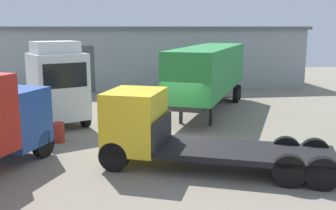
{
  "coord_description": "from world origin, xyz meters",
  "views": [
    {
      "loc": [
        -2.65,
        -16.77,
        5.01
      ],
      "look_at": [
        -0.33,
        0.17,
        1.6
      ],
      "focal_mm": 42.0,
      "sensor_mm": 36.0,
      "label": 1
    }
  ],
  "objects": [
    {
      "name": "tractor_unit_white",
      "position": [
        -5.61,
        3.54,
        2.03
      ],
      "size": [
        4.86,
        6.65,
        4.32
      ],
      "rotation": [
        0.0,
        0.0,
        -1.14
      ],
      "color": "silver",
      "rests_on": "ground_plane"
    },
    {
      "name": "container_trailer_green",
      "position": [
        2.9,
        5.72,
        2.49
      ],
      "size": [
        6.94,
        10.82,
        3.88
      ],
      "rotation": [
        0.0,
        0.0,
        -2.02
      ],
      "color": "#28843D",
      "rests_on": "ground_plane"
    },
    {
      "name": "traffic_cone",
      "position": [
        -6.35,
        0.87,
        0.25
      ],
      "size": [
        0.4,
        0.4,
        0.55
      ],
      "color": "black",
      "rests_on": "ground_plane"
    },
    {
      "name": "ground_plane",
      "position": [
        0.0,
        0.0,
        0.0
      ],
      "size": [
        60.0,
        60.0,
        0.0
      ],
      "primitive_type": "plane",
      "color": "gray"
    },
    {
      "name": "oil_drum",
      "position": [
        -5.2,
        0.46,
        0.44
      ],
      "size": [
        0.58,
        0.58,
        0.88
      ],
      "color": "#B22D23",
      "rests_on": "ground_plane"
    },
    {
      "name": "warehouse_building",
      "position": [
        0.0,
        17.28,
        2.53
      ],
      "size": [
        26.7,
        7.08,
        5.04
      ],
      "color": "#93999E",
      "rests_on": "ground_plane"
    },
    {
      "name": "flatbed_truck_yellow",
      "position": [
        -0.75,
        -3.11,
        1.31
      ],
      "size": [
        8.36,
        5.2,
        2.74
      ],
      "rotation": [
        0.0,
        0.0,
        2.76
      ],
      "color": "yellow",
      "rests_on": "ground_plane"
    }
  ]
}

